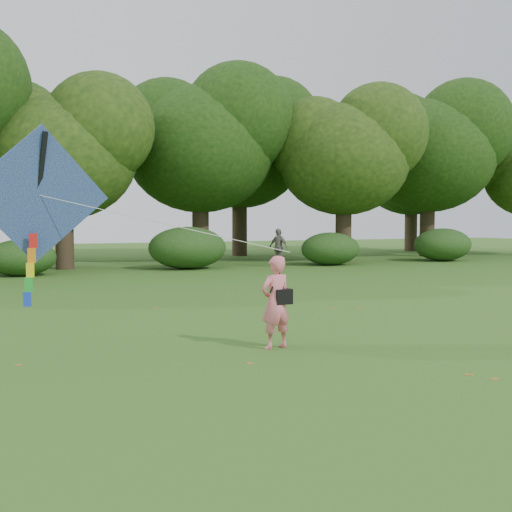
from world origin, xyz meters
name	(u,v)px	position (x,y,z in m)	size (l,w,h in m)	color
ground	(338,349)	(0.00, 0.00, 0.00)	(100.00, 100.00, 0.00)	#265114
man_kite_flyer	(276,302)	(-0.94, 0.51, 0.80)	(0.58, 0.38, 1.59)	#F27184
bystander_right	(278,247)	(7.31, 17.59, 0.89)	(1.04, 0.43, 1.78)	gray
crossbody_bag	(282,296)	(-0.82, 0.48, 0.90)	(0.43, 0.20, 0.67)	black
flying_kite	(39,197)	(-4.56, 2.66, 2.59)	(5.13, 2.63, 3.20)	#2754A9
tree_line	(131,151)	(1.67, 22.88, 5.60)	(54.70, 15.30, 9.48)	#3A2D1E
shrub_band	(104,252)	(-0.72, 17.60, 0.86)	(39.15, 3.22, 1.88)	#264919
fallen_leaves	(255,318)	(0.09, 3.72, 0.01)	(9.23, 13.36, 0.01)	olive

